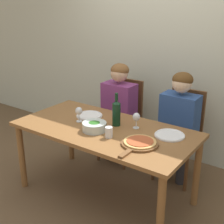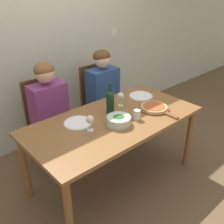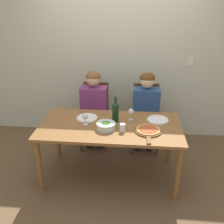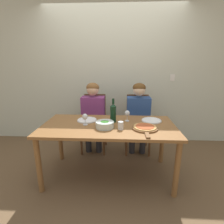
# 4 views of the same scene
# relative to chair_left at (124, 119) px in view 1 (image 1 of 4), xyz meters

# --- Properties ---
(ground_plane) EXTENTS (40.00, 40.00, 0.00)m
(ground_plane) POSITION_rel_chair_left_xyz_m (0.31, -0.80, -0.51)
(ground_plane) COLOR brown
(back_wall) EXTENTS (10.00, 0.06, 2.70)m
(back_wall) POSITION_rel_chair_left_xyz_m (0.31, 0.43, 0.84)
(back_wall) COLOR beige
(back_wall) RESTS_ON ground
(dining_table) EXTENTS (1.72, 0.87, 0.74)m
(dining_table) POSITION_rel_chair_left_xyz_m (0.31, -0.80, 0.15)
(dining_table) COLOR brown
(dining_table) RESTS_ON ground
(chair_left) EXTENTS (0.42, 0.42, 0.98)m
(chair_left) POSITION_rel_chair_left_xyz_m (0.00, 0.00, 0.00)
(chair_left) COLOR brown
(chair_left) RESTS_ON ground
(chair_right) EXTENTS (0.42, 0.42, 0.98)m
(chair_right) POSITION_rel_chair_left_xyz_m (0.76, 0.00, 0.00)
(chair_right) COLOR brown
(chair_right) RESTS_ON ground
(person_woman) EXTENTS (0.47, 0.51, 1.20)m
(person_woman) POSITION_rel_chair_left_xyz_m (-0.00, -0.12, 0.21)
(person_woman) COLOR #28282D
(person_woman) RESTS_ON ground
(person_man) EXTENTS (0.47, 0.51, 1.20)m
(person_man) POSITION_rel_chair_left_xyz_m (0.76, -0.12, 0.21)
(person_man) COLOR #28282D
(person_man) RESTS_ON ground
(wine_bottle) EXTENTS (0.08, 0.08, 0.32)m
(wine_bottle) POSITION_rel_chair_left_xyz_m (0.36, -0.69, 0.37)
(wine_bottle) COLOR black
(wine_bottle) RESTS_ON dining_table
(broccoli_bowl) EXTENTS (0.23, 0.23, 0.09)m
(broccoli_bowl) POSITION_rel_chair_left_xyz_m (0.27, -0.91, 0.27)
(broccoli_bowl) COLOR silver
(broccoli_bowl) RESTS_ON dining_table
(dinner_plate_left) EXTENTS (0.27, 0.27, 0.02)m
(dinner_plate_left) POSITION_rel_chair_left_xyz_m (-0.00, -0.65, 0.24)
(dinner_plate_left) COLOR white
(dinner_plate_left) RESTS_ON dining_table
(dinner_plate_right) EXTENTS (0.27, 0.27, 0.02)m
(dinner_plate_right) POSITION_rel_chair_left_xyz_m (0.89, -0.62, 0.24)
(dinner_plate_right) COLOR white
(dinner_plate_right) RESTS_ON dining_table
(pizza_on_board) EXTENTS (0.32, 0.46, 0.04)m
(pizza_on_board) POSITION_rel_chair_left_xyz_m (0.76, -0.93, 0.25)
(pizza_on_board) COLOR brown
(pizza_on_board) RESTS_ON dining_table
(wine_glass_left) EXTENTS (0.07, 0.07, 0.15)m
(wine_glass_left) POSITION_rel_chair_left_xyz_m (0.01, -0.82, 0.34)
(wine_glass_left) COLOR silver
(wine_glass_left) RESTS_ON dining_table
(wine_glass_right) EXTENTS (0.07, 0.07, 0.15)m
(wine_glass_right) POSITION_rel_chair_left_xyz_m (0.55, -0.64, 0.34)
(wine_glass_right) COLOR silver
(wine_glass_right) RESTS_ON dining_table
(water_tumbler) EXTENTS (0.07, 0.07, 0.10)m
(water_tumbler) POSITION_rel_chair_left_xyz_m (0.47, -0.96, 0.28)
(water_tumbler) COLOR silver
(water_tumbler) RESTS_ON dining_table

